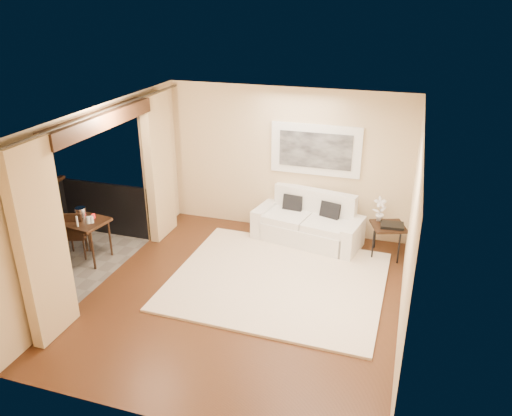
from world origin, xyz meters
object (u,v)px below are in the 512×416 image
at_px(bistro_table, 86,226).
at_px(ice_bucket, 81,213).
at_px(sofa, 309,225).
at_px(orchid, 380,209).
at_px(balcony_chair_near, 54,241).
at_px(side_table, 388,228).
at_px(balcony_chair_far, 74,232).

xyz_separation_m(bistro_table, ice_bucket, (-0.12, 0.06, 0.18)).
relative_size(sofa, ice_bucket, 10.13).
height_order(sofa, orchid, orchid).
bearing_deg(ice_bucket, balcony_chair_near, -110.08).
bearing_deg(balcony_chair_near, orchid, 38.36).
xyz_separation_m(bistro_table, balcony_chair_near, (-0.31, -0.45, -0.11)).
height_order(side_table, ice_bucket, ice_bucket).
height_order(bistro_table, ice_bucket, ice_bucket).
xyz_separation_m(sofa, orchid, (1.22, -0.02, 0.47)).
bearing_deg(sofa, balcony_chair_far, -142.81).
bearing_deg(sofa, ice_bucket, -142.92).
xyz_separation_m(orchid, balcony_chair_near, (-4.90, -2.24, -0.26)).
bearing_deg(balcony_chair_near, ice_bucket, 83.69).
relative_size(bistro_table, balcony_chair_far, 0.84).
distance_m(balcony_chair_far, balcony_chair_near, 0.44).
relative_size(side_table, orchid, 1.55).
bearing_deg(sofa, side_table, 4.61).
xyz_separation_m(sofa, bistro_table, (-3.38, -1.81, 0.31)).
bearing_deg(balcony_chair_far, side_table, 179.42).
xyz_separation_m(side_table, balcony_chair_far, (-5.03, -1.68, -0.02)).
distance_m(sofa, orchid, 1.31).
relative_size(balcony_chair_far, ice_bucket, 4.32).
height_order(side_table, bistro_table, bistro_table).
bearing_deg(orchid, sofa, 179.13).
bearing_deg(orchid, bistro_table, -158.66).
distance_m(side_table, orchid, 0.35).
relative_size(side_table, balcony_chair_near, 0.73).
bearing_deg(ice_bucket, orchid, 20.18).
xyz_separation_m(sofa, balcony_chair_near, (-3.69, -2.26, 0.21)).
bearing_deg(balcony_chair_far, sofa, -172.40).
distance_m(side_table, balcony_chair_near, 5.50).
height_order(orchid, ice_bucket, orchid).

